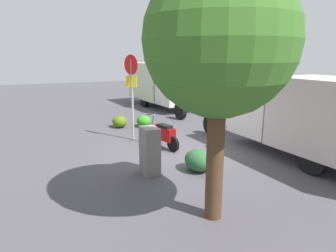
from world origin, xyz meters
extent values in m
plane|color=#4A474D|center=(0.00, 0.00, 0.00)|extent=(60.00, 60.00, 0.00)
cylinder|color=black|center=(-3.23, -2.53, 0.45)|extent=(0.91, 0.29, 0.90)
cylinder|color=black|center=(1.74, -4.18, 0.45)|extent=(0.91, 0.29, 0.90)
cylinder|color=black|center=(1.64, -2.28, 0.45)|extent=(0.91, 0.29, 0.90)
cube|color=silver|center=(-0.40, -3.34, 1.40)|extent=(1.90, 2.19, 1.90)
cube|color=black|center=(-0.40, -3.34, 2.00)|extent=(1.91, 2.03, 0.60)
cylinder|color=black|center=(9.51, -2.16, 0.45)|extent=(0.92, 0.32, 0.90)
cylinder|color=black|center=(9.66, -4.05, 0.45)|extent=(0.92, 0.32, 0.90)
cylinder|color=black|center=(5.00, -2.51, 0.45)|extent=(0.92, 0.32, 0.90)
cylinder|color=black|center=(5.15, -4.41, 0.45)|extent=(0.92, 0.32, 0.90)
cube|color=beige|center=(9.99, -3.07, 1.65)|extent=(4.18, 2.51, 2.40)
cube|color=silver|center=(6.98, -3.31, 1.40)|extent=(1.96, 2.23, 1.90)
cube|color=black|center=(6.98, -3.31, 2.00)|extent=(1.97, 2.08, 0.60)
cylinder|color=black|center=(1.48, 0.54, 0.28)|extent=(0.57, 0.24, 0.56)
cylinder|color=black|center=(0.27, 0.21, 0.28)|extent=(0.57, 0.24, 0.56)
cube|color=maroon|center=(0.83, 0.36, 0.56)|extent=(1.15, 0.59, 0.48)
cube|color=black|center=(0.73, 0.33, 0.83)|extent=(0.69, 0.44, 0.12)
cylinder|color=slate|center=(1.43, 0.52, 0.83)|extent=(0.29, 0.14, 0.69)
cylinder|color=black|center=(1.43, 0.52, 1.18)|extent=(0.18, 0.54, 0.04)
cylinder|color=#9E9EA3|center=(2.29, 1.02, 1.59)|extent=(0.08, 0.08, 3.18)
cylinder|color=red|center=(2.29, 1.04, 2.99)|extent=(0.71, 0.32, 0.76)
cube|color=yellow|center=(2.29, 1.04, 2.35)|extent=(0.33, 0.33, 0.44)
cylinder|color=#47301E|center=(-3.99, 1.33, 1.30)|extent=(0.36, 0.36, 2.59)
sphere|color=#356521|center=(-3.99, 1.33, 3.60)|extent=(2.88, 2.88, 2.88)
cube|color=slate|center=(-1.23, 1.68, 0.68)|extent=(0.64, 0.45, 1.37)
torus|color=#B7B7BC|center=(-0.71, 1.33, 0.00)|extent=(0.85, 0.16, 0.85)
ellipsoid|color=#2B5A33|center=(-1.64, 0.30, 0.32)|extent=(0.94, 0.77, 0.64)
ellipsoid|color=#318C1F|center=(4.22, -0.14, 0.28)|extent=(0.82, 0.67, 0.56)
ellipsoid|color=#4C6A15|center=(4.59, 0.95, 0.28)|extent=(0.82, 0.67, 0.56)
camera|label=1|loc=(-8.67, 4.55, 3.33)|focal=31.30mm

